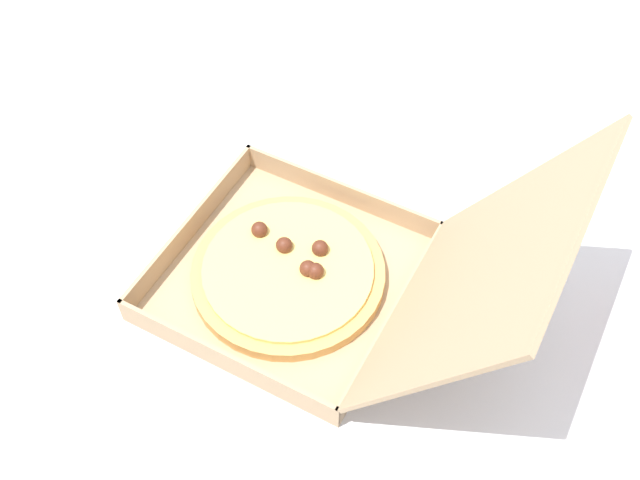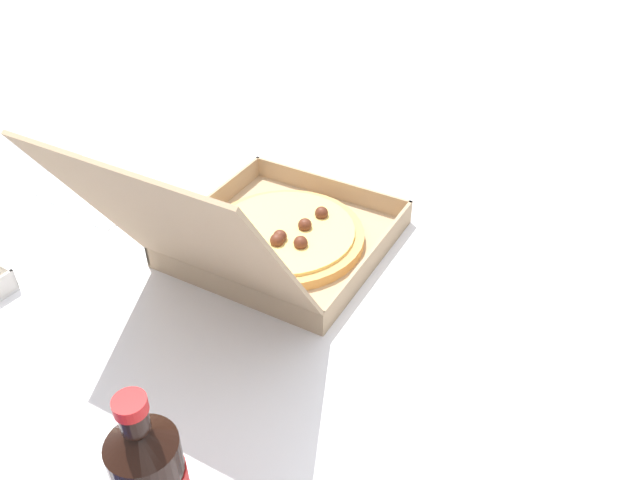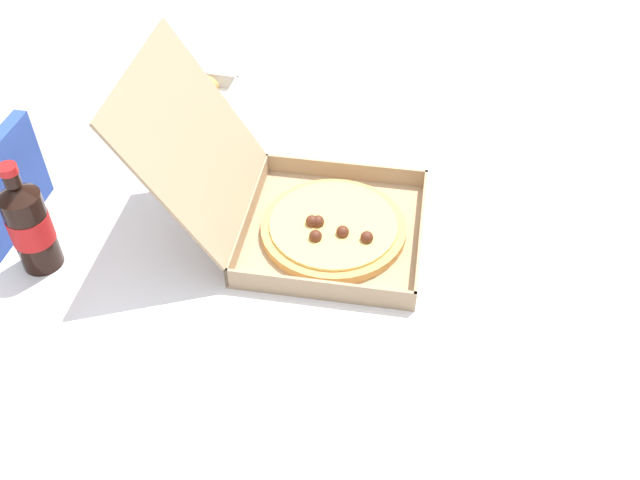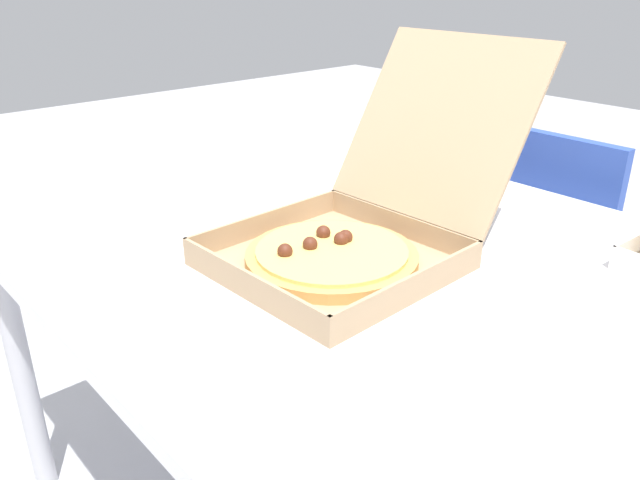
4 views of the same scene
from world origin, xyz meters
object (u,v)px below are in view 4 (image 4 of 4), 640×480
pizza_box_open (354,229)px  paper_menu (583,359)px  chair (556,259)px  cola_bottle (447,134)px

pizza_box_open → paper_menu: (0.40, 0.00, -0.05)m
paper_menu → chair: bearing=123.7°
chair → pizza_box_open: (0.03, -0.77, 0.31)m
cola_bottle → paper_menu: size_ratio=1.07×
chair → paper_menu: bearing=-61.1°
chair → pizza_box_open: size_ratio=1.59×
cola_bottle → paper_menu: (0.57, -0.45, -0.09)m
chair → paper_menu: size_ratio=3.95×
pizza_box_open → cola_bottle: size_ratio=2.32×
pizza_box_open → cola_bottle: 0.49m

